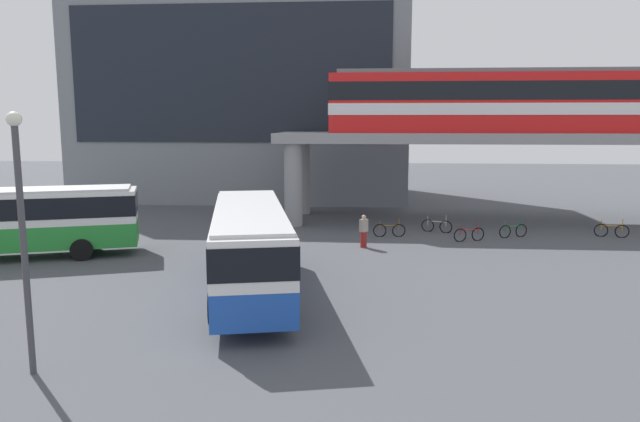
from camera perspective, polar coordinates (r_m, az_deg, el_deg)
ground_plane at (r=31.27m, az=-2.96°, el=-2.96°), size 120.00×120.00×0.00m
station_building at (r=50.50m, az=-7.09°, el=11.48°), size 26.16×12.55×17.66m
elevated_platform at (r=38.98m, az=19.84°, el=5.99°), size 31.65×6.45×5.58m
train at (r=38.81m, az=19.12°, el=10.05°), size 23.90×2.96×3.84m
bus_main at (r=21.63m, az=-6.82°, el=-2.87°), size 4.87×11.33×3.22m
bus_secondary at (r=30.52m, az=-27.66°, el=-0.44°), size 11.26×6.06×3.22m
bicycle_orange at (r=36.10m, az=26.34°, el=-1.71°), size 1.76×0.46×1.04m
bicycle_brown at (r=32.68m, az=6.71°, el=-1.86°), size 1.79×0.22×1.04m
bicycle_silver at (r=34.42m, az=11.22°, el=-1.43°), size 1.71×0.65×1.04m
bicycle_green at (r=33.95m, az=18.17°, el=-1.84°), size 1.67×0.76×1.04m
bicycle_red at (r=32.24m, az=14.21°, el=-2.21°), size 1.71×0.66×1.04m
pedestrian_at_kerb at (r=29.72m, az=4.24°, el=-2.05°), size 0.46×0.47×1.66m
lamp_post at (r=16.03m, az=-26.85°, el=-1.09°), size 0.36×0.36×6.53m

